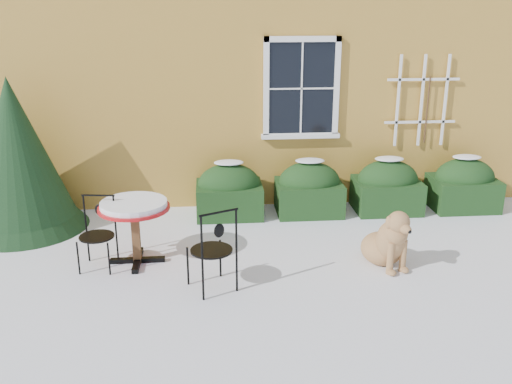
{
  "coord_description": "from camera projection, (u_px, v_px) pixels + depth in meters",
  "views": [
    {
      "loc": [
        -0.61,
        -6.14,
        3.3
      ],
      "look_at": [
        0.0,
        1.0,
        0.9
      ],
      "focal_mm": 40.0,
      "sensor_mm": 36.0,
      "label": 1
    }
  ],
  "objects": [
    {
      "name": "evergreen_shrub",
      "position": [
        18.0,
        169.0,
        8.48
      ],
      "size": [
        1.9,
        1.9,
        2.3
      ],
      "rotation": [
        0.0,
        0.0,
        0.24
      ],
      "color": "black",
      "rests_on": "ground"
    },
    {
      "name": "patio_chair_far",
      "position": [
        98.0,
        233.0,
        7.33
      ],
      "size": [
        0.47,
        0.46,
        0.94
      ],
      "rotation": [
        0.0,
        0.0,
        -0.12
      ],
      "color": "black",
      "rests_on": "ground"
    },
    {
      "name": "house",
      "position": [
        233.0,
        6.0,
        12.49
      ],
      "size": [
        12.4,
        8.4,
        6.4
      ],
      "color": "gold",
      "rests_on": "ground"
    },
    {
      "name": "bistro_table",
      "position": [
        134.0,
        212.0,
        7.37
      ],
      "size": [
        0.92,
        0.92,
        0.86
      ],
      "rotation": [
        0.0,
        0.0,
        -0.28
      ],
      "color": "black",
      "rests_on": "ground"
    },
    {
      "name": "hedge_row",
      "position": [
        348.0,
        188.0,
        9.31
      ],
      "size": [
        4.95,
        0.8,
        0.91
      ],
      "color": "black",
      "rests_on": "ground"
    },
    {
      "name": "ground",
      "position": [
        263.0,
        289.0,
        6.89
      ],
      "size": [
        80.0,
        80.0,
        0.0
      ],
      "primitive_type": "plane",
      "color": "white",
      "rests_on": "ground"
    },
    {
      "name": "dog",
      "position": [
        388.0,
        242.0,
        7.38
      ],
      "size": [
        0.69,
        0.94,
        0.84
      ],
      "rotation": [
        0.0,
        0.0,
        0.31
      ],
      "color": "#B38350",
      "rests_on": "ground"
    },
    {
      "name": "patio_chair_near",
      "position": [
        213.0,
        249.0,
        6.71
      ],
      "size": [
        0.62,
        0.62,
        1.06
      ],
      "rotation": [
        0.0,
        0.0,
        3.57
      ],
      "color": "black",
      "rests_on": "ground"
    }
  ]
}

